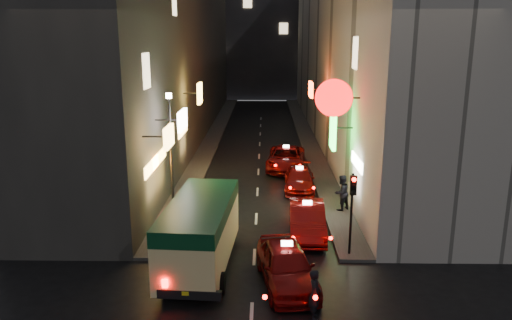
# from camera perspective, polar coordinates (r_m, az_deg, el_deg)

# --- Properties ---
(building_left) EXTENTS (7.44, 52.00, 18.00)m
(building_left) POSITION_cam_1_polar(r_m,az_deg,el_deg) (45.64, -9.91, 13.77)
(building_left) COLOR #393734
(building_left) RESTS_ON ground
(building_right) EXTENTS (8.17, 52.00, 18.00)m
(building_right) POSITION_cam_1_polar(r_m,az_deg,el_deg) (45.50, 10.91, 13.73)
(building_right) COLOR #B2AEA3
(building_right) RESTS_ON ground
(building_far) EXTENTS (30.00, 10.00, 22.00)m
(building_far) POSITION_cam_1_polar(r_m,az_deg,el_deg) (76.89, 0.72, 15.50)
(building_far) COLOR #34343A
(building_far) RESTS_ON ground
(sidewalk_left) EXTENTS (1.50, 52.00, 0.15)m
(sidewalk_left) POSITION_cam_1_polar(r_m,az_deg,el_deg) (45.99, -4.84, 2.74)
(sidewalk_left) COLOR #494644
(sidewalk_left) RESTS_ON ground
(sidewalk_right) EXTENTS (1.50, 52.00, 0.15)m
(sidewalk_right) POSITION_cam_1_polar(r_m,az_deg,el_deg) (45.92, 5.78, 2.70)
(sidewalk_right) COLOR #494644
(sidewalk_right) RESTS_ON ground
(minibus) EXTENTS (2.69, 6.61, 2.78)m
(minibus) POSITION_cam_1_polar(r_m,az_deg,el_deg) (19.92, -6.39, -7.55)
(minibus) COLOR #EFE395
(minibus) RESTS_ON ground
(taxi_near) EXTENTS (3.24, 6.04, 2.00)m
(taxi_near) POSITION_cam_1_polar(r_m,az_deg,el_deg) (18.87, 3.53, -11.56)
(taxi_near) COLOR maroon
(taxi_near) RESTS_ON ground
(taxi_second) EXTENTS (2.43, 5.59, 1.93)m
(taxi_second) POSITION_cam_1_polar(r_m,az_deg,el_deg) (23.36, 5.84, -6.53)
(taxi_second) COLOR maroon
(taxi_second) RESTS_ON ground
(taxi_third) EXTENTS (2.13, 4.75, 1.65)m
(taxi_third) POSITION_cam_1_polar(r_m,az_deg,el_deg) (30.13, 4.98, -2.03)
(taxi_third) COLOR maroon
(taxi_third) RESTS_ON ground
(taxi_far) EXTENTS (2.80, 5.78, 1.95)m
(taxi_far) POSITION_cam_1_polar(r_m,az_deg,el_deg) (34.70, 3.45, 0.41)
(taxi_far) COLOR maroon
(taxi_far) RESTS_ON ground
(pedestrian_crossing) EXTENTS (0.41, 0.64, 1.95)m
(pedestrian_crossing) POSITION_cam_1_polar(r_m,az_deg,el_deg) (16.90, 6.75, -14.65)
(pedestrian_crossing) COLOR black
(pedestrian_crossing) RESTS_ON ground
(pedestrian_sidewalk) EXTENTS (0.94, 0.89, 2.14)m
(pedestrian_sidewalk) POSITION_cam_1_polar(r_m,az_deg,el_deg) (26.41, 9.76, -3.44)
(pedestrian_sidewalk) COLOR black
(pedestrian_sidewalk) RESTS_ON sidewalk_right
(traffic_light) EXTENTS (0.26, 0.43, 3.50)m
(traffic_light) POSITION_cam_1_polar(r_m,az_deg,el_deg) (20.68, 10.98, -4.17)
(traffic_light) COLOR black
(traffic_light) RESTS_ON sidewalk_right
(lamp_post) EXTENTS (0.28, 0.28, 6.22)m
(lamp_post) POSITION_cam_1_polar(r_m,az_deg,el_deg) (24.89, -9.70, 1.46)
(lamp_post) COLOR black
(lamp_post) RESTS_ON sidewalk_left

